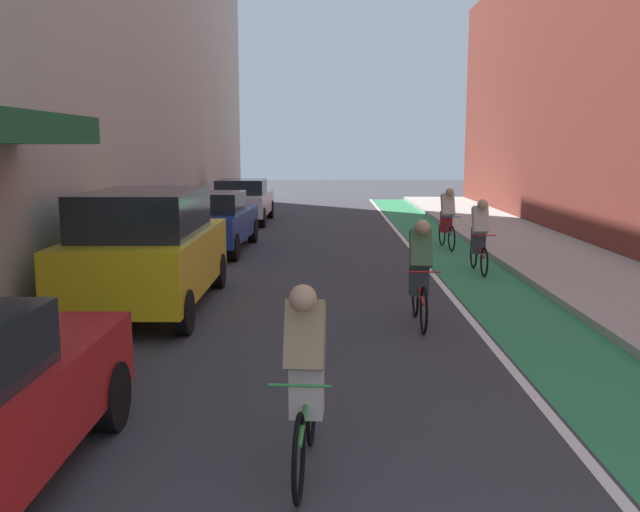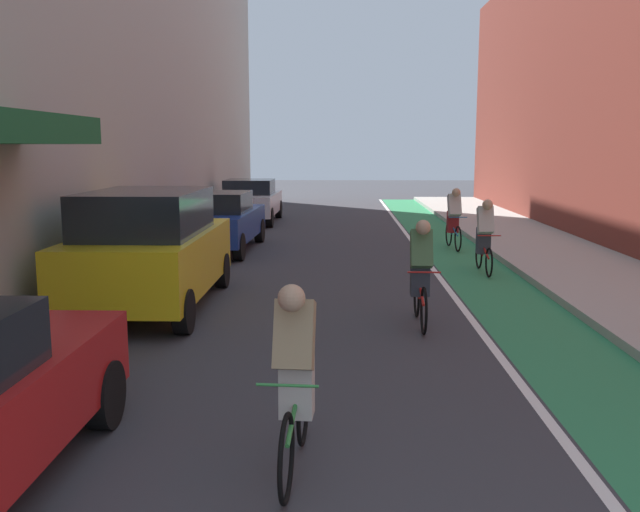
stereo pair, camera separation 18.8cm
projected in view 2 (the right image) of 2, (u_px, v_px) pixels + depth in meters
ground_plane at (330, 270)px, 15.15m from camera, size 80.42×80.42×0.00m
bike_lane_paint at (460, 257)px, 17.04m from camera, size 1.60×36.55×0.00m
lane_divider_stripe at (423, 256)px, 17.07m from camera, size 0.12×36.55×0.00m
sidewalk_right at (555, 254)px, 16.97m from camera, size 3.01×36.55×0.14m
parked_suv_yellow_cab at (150, 248)px, 11.50m from camera, size 2.02×4.46×1.98m
parked_sedan_blue at (218, 221)px, 17.90m from camera, size 2.04×4.39×1.53m
parked_sedan_white at (250, 200)px, 24.52m from camera, size 1.95×4.23×1.53m
cyclist_lead at (295, 372)px, 5.72m from camera, size 0.48×1.74×1.63m
cyclist_mid at (421, 270)px, 10.42m from camera, size 0.48×1.75×1.63m
cyclist_trailing at (484, 236)px, 14.77m from camera, size 0.48×1.67×1.59m
cyclist_far at (454, 218)px, 18.22m from camera, size 0.48×1.72×1.61m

